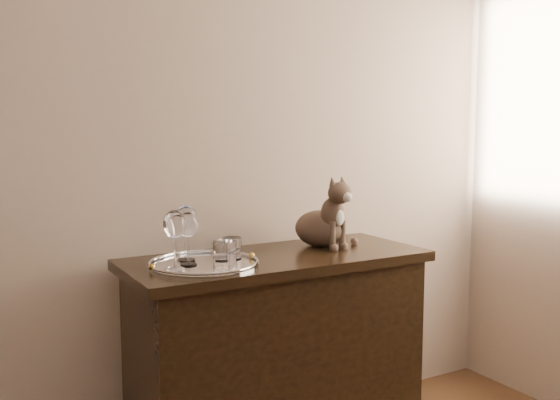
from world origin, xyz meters
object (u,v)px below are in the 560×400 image
(wine_glass_b, at_px, (186,233))
(wine_glass_d, at_px, (188,239))
(tumbler_a, at_px, (225,254))
(tumbler_c, at_px, (232,249))
(cat, at_px, (320,211))
(sideboard, at_px, (277,359))
(wine_glass_c, at_px, (175,240))
(tray, at_px, (204,265))

(wine_glass_b, distance_m, wine_glass_d, 0.07)
(wine_glass_b, xyz_separation_m, tumbler_a, (0.08, -0.16, -0.06))
(wine_glass_d, bearing_deg, tumbler_c, 1.88)
(cat, bearing_deg, sideboard, -173.20)
(sideboard, bearing_deg, cat, 16.09)
(wine_glass_c, bearing_deg, wine_glass_d, 36.29)
(tray, relative_size, wine_glass_c, 1.90)
(sideboard, height_order, wine_glass_b, wine_glass_b)
(wine_glass_b, height_order, cat, cat)
(wine_glass_b, bearing_deg, wine_glass_d, -104.94)
(tray, relative_size, wine_glass_b, 1.90)
(wine_glass_b, relative_size, tumbler_a, 2.27)
(wine_glass_c, bearing_deg, wine_glass_b, 53.77)
(wine_glass_d, relative_size, tumbler_c, 2.31)
(wine_glass_d, xyz_separation_m, tumbler_c, (0.17, 0.01, -0.05))
(tray, relative_size, tumbler_a, 4.30)
(tumbler_a, bearing_deg, wine_glass_b, 117.16)
(tray, relative_size, tumbler_c, 4.80)
(wine_glass_b, distance_m, tumbler_a, 0.19)
(wine_glass_b, distance_m, cat, 0.61)
(wine_glass_c, bearing_deg, cat, 11.84)
(sideboard, distance_m, wine_glass_b, 0.65)
(cat, bearing_deg, wine_glass_d, 179.38)
(sideboard, relative_size, wine_glass_d, 6.23)
(sideboard, bearing_deg, tray, -174.66)
(wine_glass_c, distance_m, tumbler_a, 0.18)
(tumbler_a, distance_m, cat, 0.57)
(tumbler_a, bearing_deg, wine_glass_d, 137.20)
(tray, relative_size, cat, 1.32)
(sideboard, xyz_separation_m, tumbler_a, (-0.28, -0.12, 0.48))
(tray, height_order, tumbler_c, tumbler_c)
(tumbler_c, distance_m, cat, 0.47)
(wine_glass_d, distance_m, cat, 0.64)
(tumbler_a, height_order, cat, cat)
(tumbler_a, xyz_separation_m, tumbler_c, (0.07, 0.10, -0.00))
(wine_glass_b, distance_m, tumbler_c, 0.18)
(wine_glass_d, bearing_deg, tray, -6.15)
(tumbler_a, bearing_deg, wine_glass_c, 165.72)
(tumbler_c, xyz_separation_m, cat, (0.46, 0.09, 0.10))
(sideboard, height_order, tray, tray)
(sideboard, relative_size, tumbler_c, 14.39)
(tray, bearing_deg, sideboard, 5.34)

